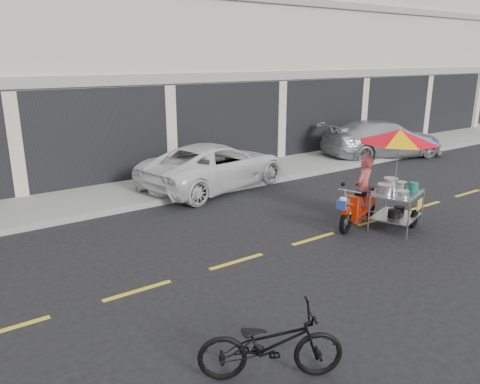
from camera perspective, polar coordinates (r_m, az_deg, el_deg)
ground at (r=10.14m, az=8.96°, el=-5.66°), size 90.00×90.00×0.00m
sidewalk at (r=14.35m, az=-6.40°, el=1.28°), size 45.00×3.00×0.15m
shophouse_block at (r=19.70m, az=-6.83°, el=17.50°), size 36.00×8.11×10.40m
centerline at (r=10.14m, az=8.96°, el=-5.64°), size 42.00×0.10×0.01m
white_pickup at (r=13.79m, az=-3.03°, el=3.24°), size 5.11×3.19×1.32m
silver_pickup at (r=18.88m, az=16.98°, el=6.20°), size 5.19×3.13×1.41m
near_bicycle at (r=5.84m, az=3.75°, el=-17.96°), size 1.81×1.41×0.92m
food_vendor_rig at (r=10.87m, az=17.33°, el=3.19°), size 2.66×2.21×2.29m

